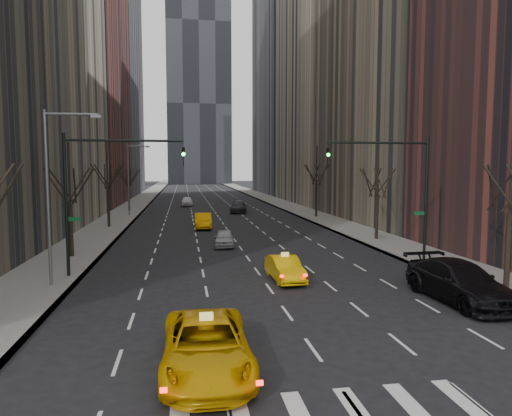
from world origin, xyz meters
name	(u,v)px	position (x,y,z in m)	size (l,w,h in m)	color
ground	(313,350)	(0.00, 0.00, 0.00)	(400.00, 400.00, 0.00)	black
sidewalk_left	(139,202)	(-12.25, 70.00, 0.07)	(4.50, 320.00, 0.15)	slate
sidewalk_right	(272,200)	(12.25, 70.00, 0.07)	(4.50, 320.00, 0.15)	slate
bld_left_far	(77,72)	(-21.50, 66.00, 22.00)	(14.00, 28.00, 44.00)	brown
bld_left_deep	(106,63)	(-21.50, 96.00, 30.00)	(14.00, 30.00, 60.00)	slate
bld_right_far	(331,60)	(21.50, 64.00, 25.00)	(14.00, 28.00, 50.00)	tan
bld_right_deep	(290,73)	(21.50, 95.00, 29.00)	(14.00, 30.00, 58.00)	slate
tower_far	(198,29)	(2.00, 170.00, 60.00)	(24.00, 24.00, 120.00)	black
tree_lw_b	(70,204)	(-12.00, 18.00, 3.72)	(3.36, 3.50, 7.82)	black
tree_lw_c	(108,189)	(-12.00, 34.00, 4.04)	(3.36, 3.50, 8.74)	black
tree_lw_d	(129,186)	(-12.00, 52.00, 3.56)	(3.36, 3.50, 7.36)	black
tree_rw_a	(510,214)	(12.00, 6.00, 3.88)	(3.36, 3.50, 8.28)	black
tree_rw_b	(377,197)	(12.00, 22.00, 3.72)	(3.36, 3.50, 7.82)	black
tree_rw_c	(317,185)	(12.00, 40.00, 4.04)	(3.36, 3.50, 8.74)	black
traffic_mast_left	(97,181)	(-9.11, 12.00, 5.49)	(6.69, 0.39, 8.00)	black
traffic_mast_right	(401,180)	(9.11, 12.00, 5.49)	(6.69, 0.39, 8.00)	black
streetlight_near	(54,180)	(-10.84, 10.00, 5.62)	(2.83, 0.22, 9.00)	slate
streetlight_far	(131,172)	(-10.84, 45.00, 5.62)	(2.83, 0.22, 9.00)	slate
taxi_suv	(207,345)	(-3.69, -1.07, 0.80)	(2.67, 5.78, 1.61)	#DFA404
taxi_sedan	(285,268)	(1.16, 9.58, 0.68)	(1.43, 4.11, 1.35)	#E7AF04
silver_sedan_ahead	(224,238)	(-1.17, 21.13, 0.66)	(1.56, 3.88, 1.32)	#A2A4A9
parked_suv_black	(459,282)	(8.34, 4.44, 0.93)	(2.59, 6.38, 1.85)	black
far_taxi	(203,221)	(-2.36, 32.18, 0.78)	(1.66, 4.76, 1.57)	#FFA805
far_suv_grey	(238,207)	(3.21, 48.25, 0.81)	(2.26, 5.57, 1.62)	#2B2A2F
far_car_white	(187,201)	(-3.79, 60.02, 0.78)	(1.84, 4.57, 1.56)	white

